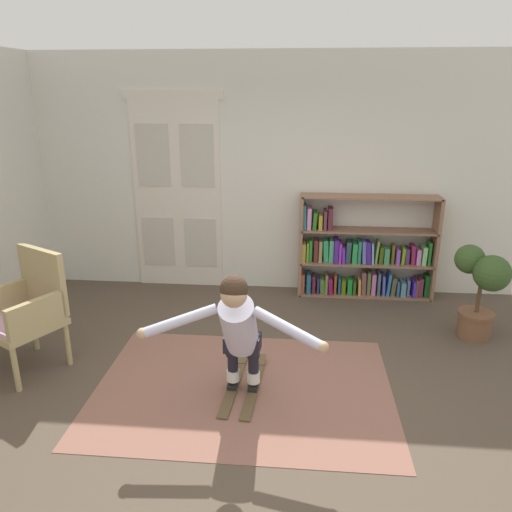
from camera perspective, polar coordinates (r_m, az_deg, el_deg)
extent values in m
plane|color=#4F4235|center=(4.27, 0.03, -16.61)|extent=(7.20, 7.20, 0.00)
cube|color=silver|center=(6.16, 2.21, 9.21)|extent=(6.00, 0.10, 2.90)
cube|color=beige|center=(6.41, -11.42, 6.73)|extent=(0.55, 0.04, 2.35)
cube|color=#BBB4A4|center=(6.31, -11.78, 11.28)|extent=(0.41, 0.01, 0.76)
cube|color=#BBB4A4|center=(6.54, -11.14, 1.65)|extent=(0.41, 0.01, 0.64)
cube|color=beige|center=(6.28, -6.57, 6.72)|extent=(0.55, 0.04, 2.35)
cube|color=#BBB4A4|center=(6.17, -6.78, 11.38)|extent=(0.41, 0.01, 0.76)
cube|color=#BBB4A4|center=(6.41, -6.41, 1.54)|extent=(0.41, 0.01, 0.64)
cube|color=beige|center=(6.21, -9.62, 17.85)|extent=(1.22, 0.04, 0.10)
cube|color=#8A5B4C|center=(4.45, -1.47, -14.97)|extent=(2.56, 1.84, 0.01)
cube|color=#88614B|center=(6.14, 5.16, 1.26)|extent=(0.04, 0.30, 1.27)
cube|color=#88614B|center=(6.36, 19.87, 0.80)|extent=(0.04, 0.30, 1.27)
cube|color=#88614B|center=(6.41, 12.25, -4.27)|extent=(1.61, 0.30, 0.02)
cube|color=#88614B|center=(6.26, 12.51, -0.78)|extent=(1.61, 0.30, 0.02)
cube|color=#88614B|center=(6.14, 12.78, 2.88)|extent=(1.61, 0.30, 0.02)
cube|color=#88614B|center=(6.04, 13.06, 6.66)|extent=(1.61, 0.30, 0.02)
cube|color=#A35B3F|center=(6.30, 5.41, -3.01)|extent=(0.04, 0.17, 0.25)
cube|color=#235B7F|center=(6.29, 6.08, -3.02)|extent=(0.05, 0.22, 0.26)
cube|color=maroon|center=(6.31, 6.65, -3.10)|extent=(0.04, 0.18, 0.23)
cube|color=navy|center=(6.33, 7.15, -3.19)|extent=(0.03, 0.21, 0.20)
cube|color=#486C32|center=(6.33, 7.63, -3.24)|extent=(0.07, 0.20, 0.20)
cube|color=olive|center=(6.33, 8.09, -3.02)|extent=(0.03, 0.22, 0.24)
cube|color=#7F1951|center=(6.31, 8.55, -3.30)|extent=(0.06, 0.20, 0.21)
cube|color=#9A4225|center=(6.32, 9.07, -3.11)|extent=(0.03, 0.18, 0.25)
cube|color=#1F6497|center=(6.35, 9.55, -3.24)|extent=(0.03, 0.18, 0.21)
cube|color=#556B13|center=(6.33, 10.01, -3.41)|extent=(0.05, 0.17, 0.19)
cube|color=green|center=(6.34, 10.71, -3.36)|extent=(0.06, 0.14, 0.20)
cube|color=#2E551D|center=(6.37, 11.19, -3.35)|extent=(0.03, 0.24, 0.18)
cube|color=gold|center=(6.35, 11.77, -3.34)|extent=(0.04, 0.20, 0.21)
cube|color=brown|center=(6.34, 12.27, -2.99)|extent=(0.07, 0.15, 0.30)
cube|color=#5A6E3A|center=(6.38, 12.80, -2.92)|extent=(0.05, 0.18, 0.30)
cube|color=#C46CAB|center=(6.39, 13.31, -3.01)|extent=(0.05, 0.21, 0.28)
cube|color=#485B73|center=(6.38, 13.88, -2.99)|extent=(0.03, 0.21, 0.30)
cube|color=#4B55AD|center=(6.39, 14.41, -3.14)|extent=(0.04, 0.20, 0.26)
cube|color=#2D66B6|center=(6.40, 14.96, -3.04)|extent=(0.05, 0.21, 0.29)
cube|color=brown|center=(6.42, 15.50, -3.31)|extent=(0.07, 0.15, 0.23)
cube|color=#305985|center=(6.43, 15.95, -3.51)|extent=(0.03, 0.20, 0.19)
cube|color=teal|center=(6.44, 16.49, -3.56)|extent=(0.06, 0.20, 0.18)
cube|color=#6D86B5|center=(6.48, 17.08, -3.41)|extent=(0.03, 0.15, 0.20)
cube|color=#452DD0|center=(6.47, 17.62, -3.47)|extent=(0.03, 0.21, 0.20)
cube|color=brown|center=(6.49, 17.90, -3.36)|extent=(0.04, 0.21, 0.22)
cube|color=#692F4C|center=(6.50, 18.33, -3.30)|extent=(0.05, 0.18, 0.24)
cube|color=#195A1E|center=(6.49, 18.99, -3.17)|extent=(0.05, 0.15, 0.28)
cube|color=#A59236|center=(6.16, 5.53, 0.55)|extent=(0.04, 0.23, 0.24)
cube|color=olive|center=(6.16, 5.97, 0.58)|extent=(0.03, 0.20, 0.25)
cube|color=green|center=(6.18, 6.31, 0.71)|extent=(0.03, 0.14, 0.27)
cube|color=#5C2626|center=(6.16, 6.91, 0.71)|extent=(0.05, 0.17, 0.28)
cube|color=#928156|center=(6.16, 7.43, 0.61)|extent=(0.04, 0.14, 0.27)
cube|color=#2CA860|center=(6.18, 8.04, 0.69)|extent=(0.07, 0.16, 0.28)
cube|color=#59B385|center=(6.19, 8.66, 0.69)|extent=(0.05, 0.17, 0.28)
cube|color=#462297|center=(6.18, 9.19, 0.71)|extent=(0.05, 0.23, 0.30)
cube|color=purple|center=(6.20, 9.62, 0.54)|extent=(0.03, 0.24, 0.25)
cube|color=#6328D0|center=(6.18, 10.01, 0.26)|extent=(0.04, 0.21, 0.21)
cube|color=#324F4F|center=(6.21, 10.57, 0.58)|extent=(0.07, 0.18, 0.27)
cube|color=green|center=(6.21, 11.24, 0.49)|extent=(0.06, 0.23, 0.26)
cube|color=#267D61|center=(6.19, 11.78, 0.56)|extent=(0.04, 0.19, 0.29)
cube|color=#666AC0|center=(6.20, 12.31, 0.51)|extent=(0.06, 0.15, 0.29)
cube|color=#3E2293|center=(6.20, 12.78, 0.46)|extent=(0.07, 0.16, 0.28)
cube|color=#779DC8|center=(6.21, 13.24, 0.39)|extent=(0.04, 0.16, 0.27)
cube|color=#719F50|center=(6.23, 13.72, 0.53)|extent=(0.05, 0.15, 0.29)
cube|color=#3F5815|center=(6.26, 14.18, 0.21)|extent=(0.05, 0.17, 0.21)
cube|color=#3D8A5B|center=(6.25, 14.75, 0.10)|extent=(0.06, 0.17, 0.20)
cube|color=brown|center=(6.28, 15.43, 0.29)|extent=(0.03, 0.15, 0.24)
cube|color=purple|center=(6.27, 15.95, 0.02)|extent=(0.04, 0.19, 0.20)
cube|color=#74A324|center=(6.31, 16.52, 0.13)|extent=(0.05, 0.18, 0.21)
cube|color=#482C5C|center=(6.33, 16.93, 0.09)|extent=(0.05, 0.19, 0.20)
cube|color=#83214C|center=(6.33, 17.57, 0.24)|extent=(0.06, 0.16, 0.24)
cube|color=#CC7DD0|center=(6.35, 18.14, -0.01)|extent=(0.05, 0.16, 0.19)
cube|color=#8AD282|center=(6.36, 18.71, 0.15)|extent=(0.05, 0.21, 0.23)
cube|color=#298730|center=(6.36, 19.27, 0.37)|extent=(0.03, 0.17, 0.29)
cube|color=#366E73|center=(6.04, 5.64, 4.56)|extent=(0.05, 0.18, 0.30)
cube|color=#D287CD|center=(6.06, 6.16, 4.43)|extent=(0.05, 0.22, 0.26)
cube|color=#31701D|center=(6.07, 6.78, 4.17)|extent=(0.06, 0.23, 0.21)
cube|color=#A19427|center=(6.06, 7.43, 3.99)|extent=(0.04, 0.20, 0.18)
cube|color=#612F42|center=(6.06, 7.96, 4.21)|extent=(0.04, 0.20, 0.23)
cube|color=#55212F|center=(6.07, 8.54, 4.36)|extent=(0.06, 0.20, 0.27)
cylinder|color=tan|center=(4.77, -25.96, -11.66)|extent=(0.07, 0.07, 0.42)
cylinder|color=tan|center=(5.40, -24.18, -7.79)|extent=(0.07, 0.07, 0.42)
cylinder|color=tan|center=(5.00, -20.87, -9.49)|extent=(0.07, 0.07, 0.42)
cube|color=tan|center=(4.98, -25.39, -7.16)|extent=(0.81, 0.81, 0.06)
cube|color=#DFA7D0|center=(4.96, -25.47, -6.64)|extent=(0.73, 0.73, 0.04)
cube|color=tan|center=(4.97, -23.34, -2.50)|extent=(0.56, 0.34, 0.60)
cube|color=tan|center=(5.13, -27.25, -4.60)|extent=(0.32, 0.52, 0.28)
cube|color=tan|center=(4.70, -23.92, -6.21)|extent=(0.32, 0.52, 0.28)
cylinder|color=brown|center=(5.69, 23.88, -7.18)|extent=(0.33, 0.33, 0.28)
cylinder|color=brown|center=(5.64, 24.04, -6.08)|extent=(0.36, 0.36, 0.04)
cylinder|color=#4C3823|center=(5.57, 24.31, -4.21)|extent=(0.04, 0.04, 0.36)
sphere|color=#334C22|center=(5.44, 23.42, -0.33)|extent=(0.30, 0.30, 0.30)
sphere|color=#334C22|center=(5.52, 23.73, -0.42)|extent=(0.21, 0.21, 0.21)
sphere|color=#334C22|center=(5.36, 25.56, -1.81)|extent=(0.36, 0.36, 0.36)
cube|color=brown|center=(4.46, -2.64, -14.75)|extent=(0.15, 0.91, 0.01)
cube|color=brown|center=(4.79, -1.63, -11.68)|extent=(0.10, 0.12, 0.06)
cube|color=black|center=(4.43, -2.70, -14.64)|extent=(0.09, 0.12, 0.04)
cube|color=brown|center=(4.43, -0.28, -14.97)|extent=(0.15, 0.91, 0.01)
cube|color=brown|center=(4.77, 0.54, -11.85)|extent=(0.10, 0.12, 0.06)
cube|color=black|center=(4.40, -0.32, -14.85)|extent=(0.09, 0.12, 0.04)
cylinder|color=white|center=(4.40, -2.67, -13.54)|extent=(0.12, 0.12, 0.10)
cylinder|color=black|center=(4.29, -2.71, -11.28)|extent=(0.10, 0.10, 0.30)
cylinder|color=black|center=(4.22, -2.79, -10.04)|extent=(0.12, 0.12, 0.22)
cylinder|color=white|center=(4.37, -0.28, -13.75)|extent=(0.12, 0.12, 0.10)
cylinder|color=black|center=(4.26, -0.29, -11.48)|extent=(0.10, 0.10, 0.30)
cylinder|color=black|center=(4.19, -0.33, -10.24)|extent=(0.12, 0.12, 0.22)
cube|color=black|center=(4.19, -1.57, -9.94)|extent=(0.31, 0.20, 0.14)
cylinder|color=silver|center=(3.97, -1.94, -8.04)|extent=(0.31, 0.53, 0.59)
sphere|color=tan|center=(3.65, -2.57, -4.46)|extent=(0.21, 0.21, 0.20)
sphere|color=#382619|center=(3.65, -2.55, -3.82)|extent=(0.22, 0.22, 0.21)
cylinder|color=silver|center=(3.80, -8.78, -7.40)|extent=(0.58, 0.27, 0.22)
sphere|color=tan|center=(3.82, -12.97, -8.72)|extent=(0.10, 0.10, 0.09)
cylinder|color=silver|center=(3.65, 3.70, -8.35)|extent=(0.56, 0.33, 0.22)
sphere|color=tan|center=(3.57, 7.70, -10.39)|extent=(0.10, 0.10, 0.09)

